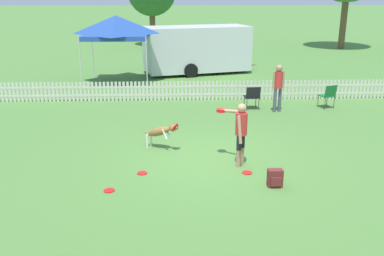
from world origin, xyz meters
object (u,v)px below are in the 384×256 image
at_px(frisbee_near_handler, 109,190).
at_px(leaping_dog, 161,131).
at_px(frisbee_midfield, 247,173).
at_px(folding_chair_blue_left, 252,96).
at_px(backpack_on_grass, 275,178).
at_px(folding_chair_center, 328,94).
at_px(canopy_tent_main, 116,27).
at_px(frisbee_near_dog, 142,173).
at_px(equipment_trailer, 197,49).
at_px(spectator_standing, 278,83).
at_px(handler_person, 240,127).

bearing_deg(frisbee_near_handler, leaping_dog, 67.84).
height_order(frisbee_midfield, folding_chair_blue_left, folding_chair_blue_left).
xyz_separation_m(leaping_dog, backpack_on_grass, (2.52, -2.42, -0.30)).
bearing_deg(folding_chair_center, leaping_dog, 14.98).
height_order(leaping_dog, folding_chair_center, folding_chair_center).
relative_size(folding_chair_blue_left, canopy_tent_main, 0.28).
relative_size(frisbee_near_dog, folding_chair_blue_left, 0.28).
distance_m(folding_chair_center, canopy_tent_main, 9.53).
distance_m(frisbee_midfield, folding_chair_blue_left, 5.69).
distance_m(frisbee_midfield, folding_chair_center, 6.79).
relative_size(folding_chair_blue_left, folding_chair_center, 0.97).
relative_size(frisbee_near_dog, equipment_trailer, 0.04).
distance_m(frisbee_midfield, backpack_on_grass, 0.89).
bearing_deg(folding_chair_blue_left, equipment_trailer, -81.04).
relative_size(frisbee_near_handler, backpack_on_grass, 0.59).
distance_m(frisbee_near_dog, backpack_on_grass, 3.02).
bearing_deg(leaping_dog, spectator_standing, 163.93).
relative_size(backpack_on_grass, folding_chair_blue_left, 0.47).
height_order(canopy_tent_main, equipment_trailer, canopy_tent_main).
bearing_deg(frisbee_near_handler, backpack_on_grass, 1.25).
height_order(frisbee_near_dog, folding_chair_blue_left, folding_chair_blue_left).
bearing_deg(leaping_dog, handler_person, 90.28).
distance_m(frisbee_near_dog, folding_chair_center, 8.35).
distance_m(frisbee_near_handler, frisbee_near_dog, 1.08).
bearing_deg(leaping_dog, equipment_trailer, -155.82).
bearing_deg(spectator_standing, handler_person, 56.33).
bearing_deg(frisbee_midfield, frisbee_near_handler, -165.30).
distance_m(leaping_dog, equipment_trailer, 11.18).
relative_size(leaping_dog, frisbee_near_dog, 4.75).
bearing_deg(spectator_standing, leaping_dog, 31.45).
xyz_separation_m(handler_person, canopy_tent_main, (-4.08, 9.83, 1.55)).
height_order(frisbee_near_dog, folding_chair_center, folding_chair_center).
bearing_deg(handler_person, backpack_on_grass, -121.84).
height_order(handler_person, spectator_standing, spectator_standing).
height_order(frisbee_near_dog, frisbee_midfield, same).
relative_size(handler_person, backpack_on_grass, 3.93).
height_order(frisbee_near_dog, canopy_tent_main, canopy_tent_main).
distance_m(frisbee_midfield, canopy_tent_main, 11.44).
relative_size(handler_person, folding_chair_blue_left, 1.84).
bearing_deg(spectator_standing, frisbee_near_dog, 39.53).
distance_m(handler_person, folding_chair_blue_left, 5.22).
height_order(leaping_dog, canopy_tent_main, canopy_tent_main).
bearing_deg(equipment_trailer, leaping_dog, -113.02).
xyz_separation_m(backpack_on_grass, equipment_trailer, (-1.01, 13.47, 1.05)).
xyz_separation_m(folding_chair_blue_left, equipment_trailer, (-1.61, 7.18, 0.74)).
relative_size(backpack_on_grass, folding_chair_center, 0.45).
relative_size(handler_person, leaping_dog, 1.40).
height_order(frisbee_near_handler, spectator_standing, spectator_standing).
distance_m(backpack_on_grass, canopy_tent_main, 12.24).
bearing_deg(folding_chair_center, frisbee_near_handler, 24.26).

